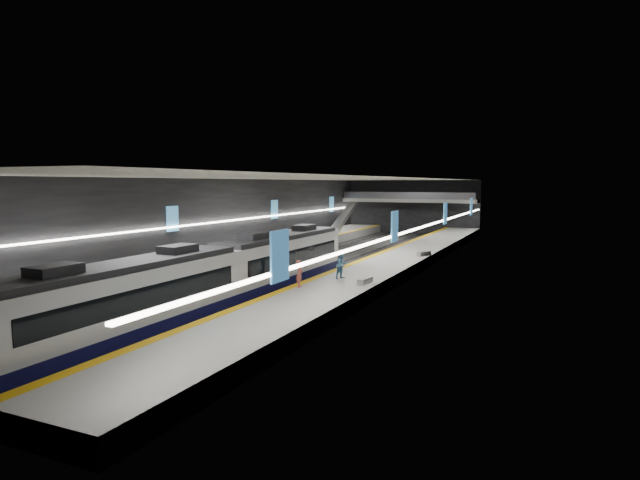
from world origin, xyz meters
The scene contains 26 objects.
ground centered at (0.00, 0.00, 0.00)m, with size 70.00×70.00×0.00m, color black.
ceiling centered at (0.00, 0.00, 8.00)m, with size 20.00×70.00×0.04m, color beige.
wall_left centered at (-10.00, 0.00, 4.00)m, with size 0.04×70.00×8.00m, color black.
wall_right centered at (10.00, 0.00, 4.00)m, with size 0.04×70.00×8.00m, color black.
wall_back centered at (0.00, 35.00, 4.00)m, with size 20.00×0.04×8.00m, color black.
platform_left centered at (-7.50, 0.00, 0.50)m, with size 5.00×70.00×1.00m, color slate.
tile_surface_left centered at (-7.50, 0.00, 1.01)m, with size 5.00×70.00×0.02m, color #B0AFAA.
tactile_strip_left centered at (-5.30, 0.00, 1.02)m, with size 0.60×70.00×0.02m, color yellow.
platform_right centered at (7.50, 0.00, 0.50)m, with size 5.00×70.00×1.00m, color slate.
tile_surface_right centered at (7.50, 0.00, 1.01)m, with size 5.00×70.00×0.02m, color #B0AFAA.
tactile_strip_right centered at (5.30, 0.00, 1.02)m, with size 0.60×70.00×0.02m, color yellow.
rails centered at (0.00, 0.00, 0.06)m, with size 6.52×70.00×0.12m.
train centered at (2.50, -18.75, 2.20)m, with size 2.69×30.05×3.60m.
ad_posters centered at (0.00, 1.00, 4.50)m, with size 19.94×53.50×2.20m.
cove_light_left centered at (-9.80, 0.00, 3.80)m, with size 0.25×68.60×0.12m, color white.
cove_light_right centered at (9.80, 0.00, 3.80)m, with size 0.25×68.60×0.12m, color white.
mezzanine_bridge centered at (0.00, 32.93, 5.04)m, with size 20.00×3.00×1.50m.
escalator centered at (-7.50, 26.00, 2.90)m, with size 1.20×8.00×0.60m, color #99999E.
bench_left_near centered at (-9.20, -14.79, 1.22)m, with size 0.49×1.78×0.43m, color #99999E.
bench_left_far centered at (-9.23, 16.85, 1.23)m, with size 0.53×1.91×0.47m, color #99999E.
bench_right_near centered at (9.17, -12.06, 1.19)m, with size 0.44×1.59×0.39m, color #99999E.
bench_right_far centered at (9.50, 2.83, 1.20)m, with size 0.45×1.62×0.40m, color #99999E.
passenger_right_a centered at (5.80, -14.91, 1.87)m, with size 0.63×0.41×1.73m, color #C95A4B.
passenger_right_b centered at (7.08, -10.97, 1.97)m, with size 0.95×0.74×1.94m, color teal.
passenger_left_a centered at (-5.61, 10.05, 1.78)m, with size 0.91×0.38×1.55m, color beige.
passenger_left_b centered at (-6.67, -10.38, 1.77)m, with size 1.00×0.57×1.54m, color #45444D.
Camera 1 is at (20.71, -44.67, 7.57)m, focal length 30.00 mm.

